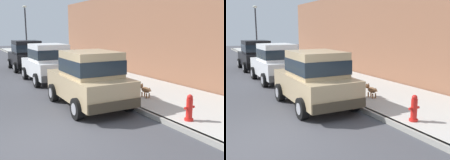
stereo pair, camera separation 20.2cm
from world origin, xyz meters
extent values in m
plane|color=#424247|center=(0.00, 0.00, 0.00)|extent=(80.00, 80.00, 0.00)
cube|color=gray|center=(3.20, 0.00, 0.07)|extent=(0.16, 64.00, 0.14)
cube|color=#B7B5AD|center=(5.00, 0.00, 0.07)|extent=(3.60, 64.00, 0.14)
cube|color=tan|center=(2.10, 2.27, 0.70)|extent=(1.77, 3.72, 0.76)
cube|color=tan|center=(2.10, 2.02, 1.48)|extent=(1.54, 1.92, 0.80)
cube|color=#19232D|center=(2.10, 2.02, 1.42)|extent=(1.57, 1.96, 0.44)
cube|color=#3E3527|center=(2.12, 4.07, 0.46)|extent=(1.69, 0.22, 0.28)
cube|color=#3E3527|center=(2.08, 0.47, 0.46)|extent=(1.69, 0.22, 0.28)
cylinder|color=black|center=(1.26, 3.43, 0.32)|extent=(0.23, 0.64, 0.64)
cylinder|color=#9E9EA3|center=(1.26, 3.43, 0.32)|extent=(0.24, 0.36, 0.35)
cylinder|color=black|center=(2.98, 3.41, 0.32)|extent=(0.23, 0.64, 0.64)
cylinder|color=#9E9EA3|center=(2.98, 3.41, 0.32)|extent=(0.24, 0.36, 0.35)
cylinder|color=black|center=(1.22, 1.13, 0.32)|extent=(0.23, 0.64, 0.64)
cylinder|color=#9E9EA3|center=(1.22, 1.13, 0.32)|extent=(0.24, 0.36, 0.35)
cylinder|color=black|center=(2.94, 1.11, 0.32)|extent=(0.23, 0.64, 0.64)
cylinder|color=#9E9EA3|center=(2.94, 1.11, 0.32)|extent=(0.24, 0.36, 0.35)
cube|color=#EAEACC|center=(1.59, 4.11, 0.81)|extent=(0.28, 0.08, 0.14)
cube|color=#EAEACC|center=(2.66, 4.09, 0.81)|extent=(0.28, 0.08, 0.14)
cube|color=white|center=(2.19, 7.25, 0.70)|extent=(1.75, 3.71, 0.76)
cube|color=white|center=(2.20, 7.00, 1.48)|extent=(1.53, 1.91, 0.80)
cube|color=#19232D|center=(2.20, 7.00, 1.42)|extent=(1.56, 1.95, 0.44)
cube|color=#505050|center=(2.18, 9.05, 0.46)|extent=(1.69, 0.21, 0.28)
cube|color=#505050|center=(2.21, 5.45, 0.46)|extent=(1.69, 0.21, 0.28)
cylinder|color=black|center=(1.33, 8.40, 0.32)|extent=(0.22, 0.64, 0.64)
cylinder|color=#9E9EA3|center=(1.33, 8.40, 0.32)|extent=(0.24, 0.35, 0.35)
cylinder|color=black|center=(3.05, 8.41, 0.32)|extent=(0.22, 0.64, 0.64)
cylinder|color=#9E9EA3|center=(3.05, 8.41, 0.32)|extent=(0.24, 0.35, 0.35)
cylinder|color=black|center=(1.34, 6.10, 0.32)|extent=(0.22, 0.64, 0.64)
cylinder|color=#9E9EA3|center=(1.34, 6.10, 0.32)|extent=(0.24, 0.35, 0.35)
cylinder|color=black|center=(3.06, 6.11, 0.32)|extent=(0.22, 0.64, 0.64)
cylinder|color=#9E9EA3|center=(3.06, 6.11, 0.32)|extent=(0.24, 0.35, 0.35)
cube|color=#EAEACC|center=(1.65, 9.08, 0.81)|extent=(0.28, 0.08, 0.14)
cube|color=#EAEACC|center=(2.71, 9.09, 0.81)|extent=(0.28, 0.08, 0.14)
cube|color=black|center=(2.19, 11.98, 0.70)|extent=(1.78, 3.73, 0.76)
cube|color=black|center=(2.18, 11.73, 1.48)|extent=(1.55, 1.93, 0.80)
cube|color=#19232D|center=(2.18, 11.73, 1.42)|extent=(1.58, 1.97, 0.44)
cube|color=black|center=(2.22, 13.78, 0.46)|extent=(1.69, 0.23, 0.28)
cube|color=black|center=(2.16, 10.18, 0.46)|extent=(1.69, 0.23, 0.28)
cylinder|color=black|center=(1.35, 13.14, 0.32)|extent=(0.23, 0.64, 0.64)
cylinder|color=#9E9EA3|center=(1.35, 13.14, 0.32)|extent=(0.25, 0.36, 0.35)
cylinder|color=black|center=(3.07, 13.11, 0.32)|extent=(0.23, 0.64, 0.64)
cylinder|color=#9E9EA3|center=(3.07, 13.11, 0.32)|extent=(0.25, 0.36, 0.35)
cylinder|color=black|center=(1.31, 10.84, 0.32)|extent=(0.23, 0.64, 0.64)
cylinder|color=#9E9EA3|center=(1.31, 10.84, 0.32)|extent=(0.25, 0.36, 0.35)
cylinder|color=black|center=(3.03, 10.81, 0.32)|extent=(0.23, 0.64, 0.64)
cylinder|color=#9E9EA3|center=(3.03, 10.81, 0.32)|extent=(0.25, 0.36, 0.35)
cube|color=#EAEACC|center=(1.69, 13.81, 0.81)|extent=(0.28, 0.08, 0.14)
cube|color=#EAEACC|center=(2.75, 13.80, 0.81)|extent=(0.28, 0.08, 0.14)
ellipsoid|color=brown|center=(4.15, 1.76, 0.42)|extent=(0.20, 0.44, 0.20)
cylinder|color=brown|center=(4.09, 1.90, 0.23)|extent=(0.05, 0.05, 0.18)
cylinder|color=brown|center=(4.21, 1.90, 0.23)|extent=(0.05, 0.05, 0.18)
cylinder|color=brown|center=(4.09, 1.63, 0.23)|extent=(0.05, 0.05, 0.18)
cylinder|color=brown|center=(4.21, 1.63, 0.23)|extent=(0.05, 0.05, 0.18)
sphere|color=brown|center=(4.15, 2.05, 0.51)|extent=(0.17, 0.17, 0.17)
ellipsoid|color=#432C1C|center=(4.15, 2.14, 0.49)|extent=(0.07, 0.11, 0.06)
cone|color=brown|center=(4.10, 2.04, 0.59)|extent=(0.06, 0.06, 0.07)
cone|color=brown|center=(4.20, 2.04, 0.59)|extent=(0.06, 0.06, 0.07)
cylinder|color=brown|center=(4.15, 1.50, 0.48)|extent=(0.04, 0.12, 0.13)
cylinder|color=red|center=(3.65, -0.83, 0.17)|extent=(0.24, 0.24, 0.06)
cylinder|color=red|center=(3.65, -0.83, 0.47)|extent=(0.17, 0.17, 0.55)
sphere|color=red|center=(3.65, -0.83, 0.79)|extent=(0.15, 0.15, 0.15)
cylinder|color=red|center=(3.53, -0.83, 0.50)|extent=(0.10, 0.07, 0.07)
cylinder|color=red|center=(3.77, -0.83, 0.50)|extent=(0.10, 0.07, 0.07)
cylinder|color=#2D2D33|center=(3.55, 17.79, 2.24)|extent=(0.12, 0.12, 4.20)
ellipsoid|color=silver|center=(3.55, 17.79, 4.46)|extent=(0.36, 0.36, 0.20)
cube|color=#8C5B42|center=(7.10, 6.42, 2.31)|extent=(0.50, 20.00, 4.63)
camera|label=1|loc=(-1.59, -5.75, 2.56)|focal=42.66mm
camera|label=2|loc=(-1.41, -5.85, 2.56)|focal=42.66mm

